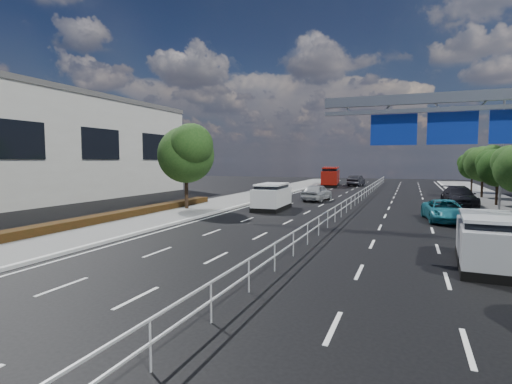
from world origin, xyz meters
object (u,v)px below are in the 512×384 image
(overhead_gantry, at_px, (472,120))
(red_bus, at_px, (331,176))
(parked_car_teal, at_px, (445,211))
(parked_car_dark, at_px, (459,197))
(white_minivan, at_px, (272,197))
(near_car_dark, at_px, (356,181))
(near_car_silver, at_px, (317,192))
(silver_minivan, at_px, (488,241))

(overhead_gantry, bearing_deg, red_bus, 108.26)
(parked_car_teal, bearing_deg, parked_car_dark, 72.63)
(white_minivan, distance_m, red_bus, 30.95)
(near_car_dark, bearing_deg, overhead_gantry, 109.10)
(white_minivan, xyz_separation_m, parked_car_dark, (14.12, 8.07, -0.19))
(near_car_silver, bearing_deg, near_car_dark, -85.31)
(white_minivan, bearing_deg, red_bus, 89.77)
(overhead_gantry, xyz_separation_m, parked_car_dark, (1.56, 18.67, -4.78))
(red_bus, height_order, near_car_dark, red_bus)
(red_bus, height_order, parked_car_teal, red_bus)
(red_bus, bearing_deg, parked_car_teal, -74.87)
(white_minivan, xyz_separation_m, near_car_dark, (2.49, 32.32, -0.22))
(overhead_gantry, relative_size, near_car_dark, 2.10)
(overhead_gantry, relative_size, parked_car_teal, 2.07)
(overhead_gantry, distance_m, red_bus, 43.93)
(parked_car_dark, bearing_deg, silver_minivan, -98.12)
(white_minivan, relative_size, silver_minivan, 1.02)
(silver_minivan, height_order, parked_car_dark, silver_minivan)
(red_bus, relative_size, parked_car_dark, 1.72)
(white_minivan, xyz_separation_m, silver_minivan, (12.93, -13.27, -0.07))
(white_minivan, height_order, parked_car_teal, white_minivan)
(silver_minivan, xyz_separation_m, parked_car_dark, (1.19, 21.34, -0.13))
(red_bus, bearing_deg, parked_car_dark, -63.52)
(overhead_gantry, bearing_deg, near_car_silver, 119.69)
(overhead_gantry, bearing_deg, parked_car_dark, 85.22)
(red_bus, height_order, silver_minivan, red_bus)
(near_car_silver, bearing_deg, overhead_gantry, 126.08)
(red_bus, relative_size, silver_minivan, 2.05)
(near_car_silver, xyz_separation_m, silver_minivan, (11.16, -21.57, 0.14))
(near_car_silver, xyz_separation_m, parked_car_teal, (10.54, -10.07, -0.12))
(red_bus, bearing_deg, silver_minivan, -79.58)
(near_car_silver, distance_m, silver_minivan, 24.29)
(overhead_gantry, relative_size, silver_minivan, 2.15)
(white_minivan, height_order, silver_minivan, white_minivan)
(overhead_gantry, height_order, silver_minivan, overhead_gantry)
(red_bus, distance_m, near_car_dark, 3.95)
(near_car_silver, relative_size, near_car_dark, 0.98)
(red_bus, relative_size, near_car_silver, 2.05)
(near_car_dark, bearing_deg, near_car_silver, 94.20)
(white_minivan, bearing_deg, parked_car_dark, 27.39)
(overhead_gantry, bearing_deg, parked_car_teal, 91.56)
(red_bus, bearing_deg, near_car_silver, -89.89)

